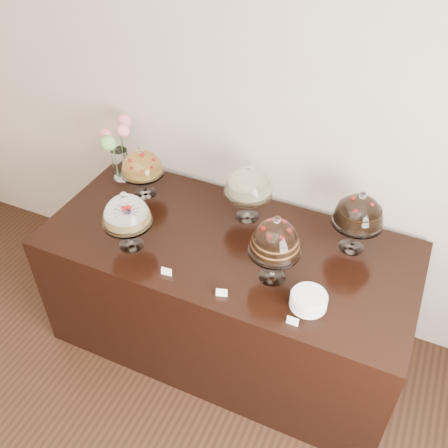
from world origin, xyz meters
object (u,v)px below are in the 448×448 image
at_px(display_counter, 227,294).
at_px(cake_stand_cheesecake, 249,184).
at_px(cake_stand_fruit_tart, 142,165).
at_px(plate_stack, 309,300).
at_px(cake_stand_choco_layer, 275,240).
at_px(flower_vase, 117,147).
at_px(cake_stand_dark_choco, 359,213).
at_px(cake_stand_sugar_sponge, 126,213).

height_order(display_counter, cake_stand_cheesecake, cake_stand_cheesecake).
distance_m(cake_stand_fruit_tart, plate_stack, 1.37).
bearing_deg(display_counter, plate_stack, -25.42).
distance_m(cake_stand_choco_layer, flower_vase, 1.35).
bearing_deg(cake_stand_fruit_tart, cake_stand_dark_choco, 1.66).
distance_m(cake_stand_dark_choco, flower_vase, 1.61).
distance_m(cake_stand_sugar_sponge, plate_stack, 1.09).
xyz_separation_m(cake_stand_choco_layer, cake_stand_dark_choco, (0.34, 0.41, -0.01)).
height_order(cake_stand_choco_layer, cake_stand_dark_choco, cake_stand_choco_layer).
xyz_separation_m(cake_stand_cheesecake, flower_vase, (-0.95, 0.04, -0.01)).
distance_m(display_counter, cake_stand_fruit_tart, 0.99).
bearing_deg(cake_stand_sugar_sponge, cake_stand_fruit_tart, 112.26).
bearing_deg(plate_stack, cake_stand_cheesecake, 135.78).
bearing_deg(display_counter, cake_stand_dark_choco, 21.26).
height_order(cake_stand_dark_choco, cake_stand_fruit_tart, cake_stand_dark_choco).
bearing_deg(flower_vase, display_counter, -18.49).
relative_size(cake_stand_sugar_sponge, cake_stand_cheesecake, 0.99).
distance_m(cake_stand_dark_choco, cake_stand_fruit_tart, 1.37).
bearing_deg(cake_stand_cheesecake, cake_stand_fruit_tart, -176.03).
xyz_separation_m(cake_stand_sugar_sponge, cake_stand_choco_layer, (0.84, 0.10, 0.03)).
relative_size(cake_stand_choco_layer, plate_stack, 2.30).
relative_size(display_counter, cake_stand_choco_layer, 5.21).
distance_m(cake_stand_fruit_tart, flower_vase, 0.26).
height_order(cake_stand_dark_choco, flower_vase, flower_vase).
xyz_separation_m(cake_stand_choco_layer, flower_vase, (-1.27, 0.47, -0.03)).
bearing_deg(cake_stand_cheesecake, cake_stand_dark_choco, -0.84).
distance_m(display_counter, cake_stand_choco_layer, 0.81).
height_order(cake_stand_dark_choco, plate_stack, cake_stand_dark_choco).
bearing_deg(display_counter, flower_vase, 161.51).
relative_size(display_counter, cake_stand_cheesecake, 5.72).
xyz_separation_m(cake_stand_cheesecake, cake_stand_dark_choco, (0.66, -0.01, 0.01)).
bearing_deg(cake_stand_sugar_sponge, cake_stand_cheesecake, 45.25).
xyz_separation_m(cake_stand_dark_choco, plate_stack, (-0.10, -0.53, -0.21)).
height_order(cake_stand_fruit_tart, plate_stack, cake_stand_fruit_tart).
distance_m(cake_stand_sugar_sponge, cake_stand_cheesecake, 0.73).
height_order(display_counter, cake_stand_fruit_tart, cake_stand_fruit_tart).
xyz_separation_m(display_counter, cake_stand_fruit_tart, (-0.70, 0.22, 0.67)).
bearing_deg(cake_stand_cheesecake, cake_stand_choco_layer, -52.91).
height_order(display_counter, cake_stand_dark_choco, cake_stand_dark_choco).
height_order(display_counter, plate_stack, plate_stack).
bearing_deg(cake_stand_choco_layer, plate_stack, -26.71).
xyz_separation_m(cake_stand_dark_choco, flower_vase, (-1.61, 0.05, -0.02)).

